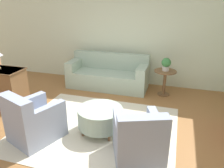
{
  "coord_description": "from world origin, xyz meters",
  "views": [
    {
      "loc": [
        1.36,
        -3.43,
        2.38
      ],
      "look_at": [
        0.15,
        0.55,
        0.75
      ],
      "focal_mm": 35.0,
      "sensor_mm": 36.0,
      "label": 1
    }
  ],
  "objects_px": {
    "armchair_left": "(33,122)",
    "armchair_right": "(138,141)",
    "ottoman_table": "(100,117)",
    "side_table": "(165,78)",
    "potted_plant_on_side_table": "(166,64)",
    "couch": "(108,75)",
    "dresser": "(1,86)"
  },
  "relations": [
    {
      "from": "armchair_left",
      "to": "dresser",
      "type": "relative_size",
      "value": 0.9
    },
    {
      "from": "ottoman_table",
      "to": "dresser",
      "type": "height_order",
      "value": "dresser"
    },
    {
      "from": "couch",
      "to": "armchair_right",
      "type": "relative_size",
      "value": 2.17
    },
    {
      "from": "armchair_right",
      "to": "side_table",
      "type": "height_order",
      "value": "armchair_right"
    },
    {
      "from": "dresser",
      "to": "ottoman_table",
      "type": "bearing_deg",
      "value": -9.07
    },
    {
      "from": "side_table",
      "to": "potted_plant_on_side_table",
      "type": "bearing_deg",
      "value": 63.43
    },
    {
      "from": "couch",
      "to": "ottoman_table",
      "type": "distance_m",
      "value": 2.27
    },
    {
      "from": "armchair_right",
      "to": "couch",
      "type": "bearing_deg",
      "value": 116.47
    },
    {
      "from": "armchair_left",
      "to": "potted_plant_on_side_table",
      "type": "height_order",
      "value": "potted_plant_on_side_table"
    },
    {
      "from": "side_table",
      "to": "potted_plant_on_side_table",
      "type": "distance_m",
      "value": 0.39
    },
    {
      "from": "armchair_left",
      "to": "ottoman_table",
      "type": "relative_size",
      "value": 1.21
    },
    {
      "from": "couch",
      "to": "armchair_left",
      "type": "bearing_deg",
      "value": -99.78
    },
    {
      "from": "armchair_left",
      "to": "potted_plant_on_side_table",
      "type": "bearing_deg",
      "value": 52.44
    },
    {
      "from": "couch",
      "to": "armchair_right",
      "type": "xyz_separation_m",
      "value": [
        1.39,
        -2.79,
        0.01
      ]
    },
    {
      "from": "ottoman_table",
      "to": "couch",
      "type": "bearing_deg",
      "value": 104.23
    },
    {
      "from": "armchair_left",
      "to": "potted_plant_on_side_table",
      "type": "xyz_separation_m",
      "value": [
        2.06,
        2.68,
        0.49
      ]
    },
    {
      "from": "armchair_left",
      "to": "side_table",
      "type": "height_order",
      "value": "armchair_left"
    },
    {
      "from": "couch",
      "to": "armchair_left",
      "type": "xyz_separation_m",
      "value": [
        -0.48,
        -2.79,
        0.01
      ]
    },
    {
      "from": "dresser",
      "to": "couch",
      "type": "bearing_deg",
      "value": 40.89
    },
    {
      "from": "armchair_left",
      "to": "armchair_right",
      "type": "relative_size",
      "value": 1.0
    },
    {
      "from": "side_table",
      "to": "armchair_left",
      "type": "bearing_deg",
      "value": -127.56
    },
    {
      "from": "dresser",
      "to": "potted_plant_on_side_table",
      "type": "relative_size",
      "value": 3.43
    },
    {
      "from": "potted_plant_on_side_table",
      "to": "armchair_right",
      "type": "bearing_deg",
      "value": -94.03
    },
    {
      "from": "side_table",
      "to": "potted_plant_on_side_table",
      "type": "relative_size",
      "value": 2.02
    },
    {
      "from": "ottoman_table",
      "to": "dresser",
      "type": "xyz_separation_m",
      "value": [
        -2.62,
        0.42,
        0.15
      ]
    },
    {
      "from": "armchair_left",
      "to": "armchair_right",
      "type": "xyz_separation_m",
      "value": [
        1.87,
        0.0,
        0.0
      ]
    },
    {
      "from": "armchair_right",
      "to": "dresser",
      "type": "xyz_separation_m",
      "value": [
        -3.45,
        1.01,
        0.1
      ]
    },
    {
      "from": "side_table",
      "to": "dresser",
      "type": "bearing_deg",
      "value": -155.33
    },
    {
      "from": "ottoman_table",
      "to": "dresser",
      "type": "distance_m",
      "value": 2.66
    },
    {
      "from": "couch",
      "to": "potted_plant_on_side_table",
      "type": "xyz_separation_m",
      "value": [
        1.58,
        -0.11,
        0.51
      ]
    },
    {
      "from": "couch",
      "to": "side_table",
      "type": "xyz_separation_m",
      "value": [
        1.58,
        -0.11,
        0.11
      ]
    },
    {
      "from": "couch",
      "to": "ottoman_table",
      "type": "relative_size",
      "value": 2.63
    }
  ]
}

